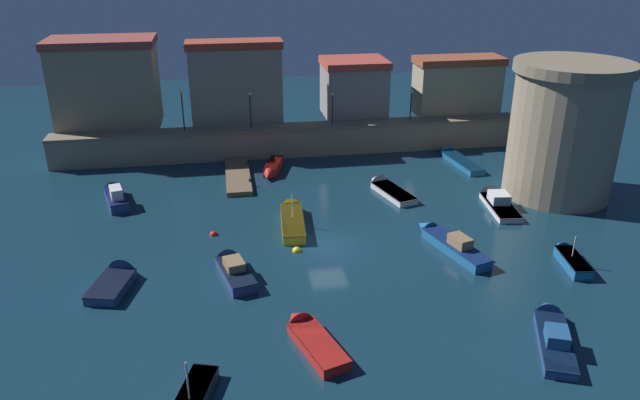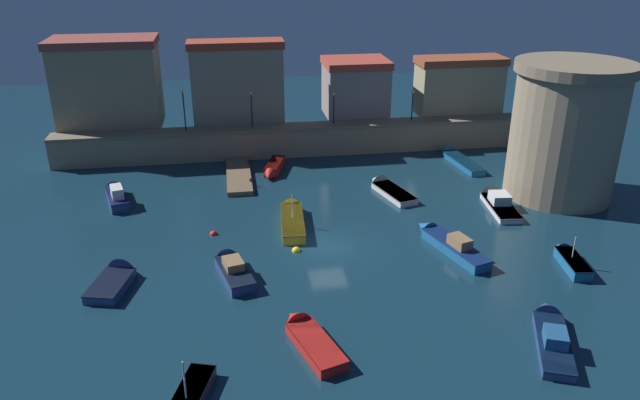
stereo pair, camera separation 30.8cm
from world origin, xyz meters
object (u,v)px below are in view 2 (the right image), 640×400
fortress_tower (566,130)px  moored_boat_6 (116,278)px  moored_boat_1 (292,216)px  moored_boat_3 (308,336)px  moored_boat_0 (448,242)px  moored_boat_5 (496,200)px  moored_boat_8 (457,158)px  quay_lamp_0 (184,104)px  moored_boat_7 (116,194)px  moored_boat_9 (273,168)px  moored_boat_10 (569,259)px  moored_boat_12 (231,267)px  mooring_buoy_1 (214,234)px  quay_lamp_1 (251,104)px  quay_lamp_3 (413,100)px  moored_boat_4 (387,188)px  mooring_buoy_0 (296,251)px  quay_lamp_2 (334,103)px  moored_boat_2 (551,331)px

fortress_tower → moored_boat_6: (-33.42, -8.75, -5.12)m
moored_boat_1 → moored_boat_3: moored_boat_1 is taller
moored_boat_0 → moored_boat_5: 9.10m
moored_boat_5 → moored_boat_8: (0.54, 9.93, -0.05)m
quay_lamp_0 → moored_boat_7: quay_lamp_0 is taller
moored_boat_1 → moored_boat_9: size_ratio=1.44×
moored_boat_0 → moored_boat_1: 11.50m
moored_boat_9 → moored_boat_5: bearing=77.2°
moored_boat_0 → moored_boat_10: moored_boat_10 is taller
moored_boat_12 → mooring_buoy_1: 5.74m
quay_lamp_1 → moored_boat_3: (1.19, -29.45, -4.83)m
quay_lamp_3 → moored_boat_9: quay_lamp_3 is taller
moored_boat_10 → quay_lamp_1: bearing=46.6°
moored_boat_3 → quay_lamp_3: bearing=-43.5°
quay_lamp_1 → moored_boat_4: quay_lamp_1 is taller
quay_lamp_0 → quay_lamp_1: size_ratio=1.12×
mooring_buoy_0 → mooring_buoy_1: 6.43m
fortress_tower → moored_boat_0: size_ratio=1.48×
moored_boat_5 → mooring_buoy_1: moored_boat_5 is taller
moored_boat_7 → moored_boat_10: 33.89m
quay_lamp_2 → moored_boat_7: (-19.19, -8.90, -4.43)m
quay_lamp_0 → moored_boat_12: (3.57, -21.82, -4.96)m
mooring_buoy_1 → moored_boat_3: bearing=-69.6°
moored_boat_8 → mooring_buoy_1: 25.49m
fortress_tower → moored_boat_4: (-13.47, 2.80, -5.17)m
moored_boat_9 → mooring_buoy_1: moored_boat_9 is taller
moored_boat_7 → moored_boat_12: 15.66m
moored_boat_8 → moored_boat_12: 27.64m
fortress_tower → quay_lamp_1: size_ratio=3.15×
mooring_buoy_0 → moored_boat_12: bearing=-152.5°
quay_lamp_1 → moored_boat_2: 34.36m
fortress_tower → mooring_buoy_0: (-22.14, -6.43, -5.44)m
moored_boat_1 → moored_boat_12: size_ratio=1.29×
quay_lamp_3 → moored_boat_2: size_ratio=0.45×
moored_boat_10 → mooring_buoy_0: moored_boat_10 is taller
moored_boat_2 → moored_boat_4: bearing=31.2°
moored_boat_6 → moored_boat_10: bearing=-80.0°
quay_lamp_2 → moored_boat_9: quay_lamp_2 is taller
moored_boat_7 → mooring_buoy_1: size_ratio=10.48×
quay_lamp_0 → moored_boat_7: bearing=-120.7°
moored_boat_8 → moored_boat_10: moored_boat_10 is taller
moored_boat_12 → moored_boat_5: bearing=-83.9°
quay_lamp_3 → quay_lamp_1: bearing=180.0°
moored_boat_2 → mooring_buoy_1: (-17.57, 14.86, -0.36)m
moored_boat_1 → moored_boat_12: bearing=150.5°
mooring_buoy_0 → moored_boat_7: bearing=141.0°
quay_lamp_0 → quay_lamp_3: (21.65, 0.00, -0.49)m
quay_lamp_0 → quay_lamp_2: 13.92m
quay_lamp_0 → quay_lamp_2: quay_lamp_0 is taller
quay_lamp_1 → moored_boat_10: 30.94m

